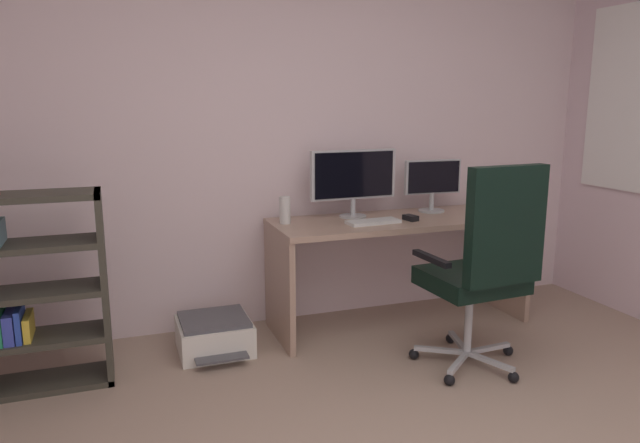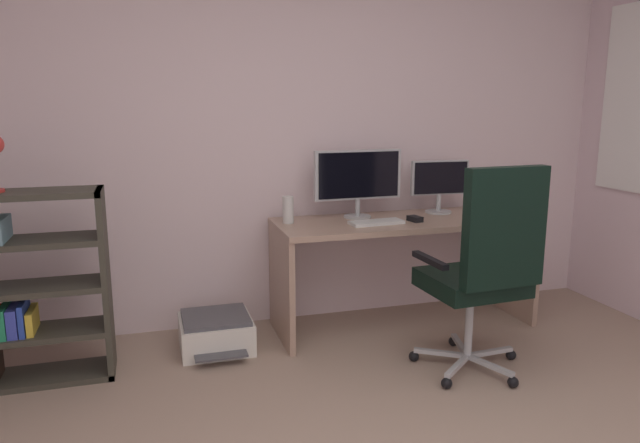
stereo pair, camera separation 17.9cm
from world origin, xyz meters
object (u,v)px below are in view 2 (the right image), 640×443
Objects in this scene: monitor_main at (358,177)px; bookshelf at (15,290)px; desktop_speaker at (288,210)px; monitor_secondary at (440,181)px; printer at (216,332)px; keyboard at (376,222)px; office_chair at (485,265)px; desk at (404,246)px; computer_mouse at (415,219)px.

bookshelf is at bearing -170.99° from monitor_main.
desktop_speaker is (-0.48, -0.05, -0.18)m from monitor_main.
monitor_secondary reaches higher than printer.
monitor_main reaches higher than bookshelf.
bookshelf is 2.11× the size of printer.
desktop_speaker is 0.16× the size of bookshelf.
keyboard is 0.29× the size of office_chair.
office_chair reaches higher than bookshelf.
desk is at bearing 16.39° from keyboard.
monitor_secondary reaches higher than bookshelf.
monitor_main reaches higher than computer_mouse.
monitor_secondary is 1.21× the size of keyboard.
computer_mouse is (0.03, -0.09, 0.19)m from desk.
monitor_main is 0.46m from computer_mouse.
desktop_speaker is at bearing 10.06° from bookshelf.
office_chair is (0.36, -0.96, -0.36)m from monitor_main.
desk is at bearing 95.88° from computer_mouse.
keyboard is at bearing -19.23° from desktop_speaker.
computer_mouse is 1.43m from printer.
computer_mouse is at bearing 94.52° from office_chair.
office_chair is at bearing -30.11° from printer.
office_chair is 2.39× the size of printer.
printer is at bearing 173.22° from keyboard.
desktop_speaker reaches higher than desk.
computer_mouse is at bearing -36.47° from monitor_main.
bookshelf reaches higher than desktop_speaker.
desktop_speaker is at bearing -177.46° from monitor_secondary.
keyboard reaches higher than desk.
desktop_speaker is 1.26m from office_chair.
monitor_main is 0.59m from monitor_secondary.
monitor_main reaches higher than desk.
monitor_main is 1.09m from office_chair.
computer_mouse is (0.27, 0.00, 0.01)m from keyboard.
monitor_main reaches higher than printer.
desktop_speaker is 0.35× the size of printer.
desktop_speaker is 0.87m from printer.
computer_mouse is at bearing -12.79° from desktop_speaker.
monitor_main is 0.58× the size of bookshelf.
computer_mouse is at bearing -3.39° from keyboard.
office_chair is at bearing -98.10° from computer_mouse.
desktop_speaker is at bearing 154.59° from computer_mouse.
printer is (-1.01, 0.05, -0.63)m from keyboard.
office_chair is (-0.23, -0.96, -0.31)m from monitor_secondary.
desktop_speaker reaches higher than computer_mouse.
monitor_secondary is 0.35× the size of office_chair.
office_chair reaches higher than printer.
monitor_secondary is 2.66m from bookshelf.
monitor_secondary is at bearing 76.65° from office_chair.
monitor_main is 2.10m from bookshelf.
keyboard is 0.27m from computer_mouse.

